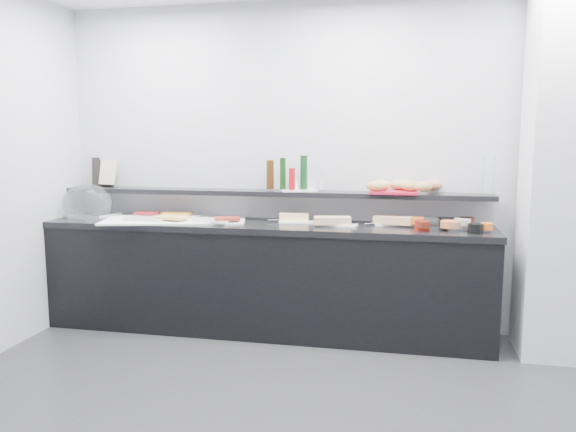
% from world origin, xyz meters
% --- Properties ---
extents(back_wall, '(5.00, 0.02, 2.70)m').
position_xyz_m(back_wall, '(0.00, 2.00, 1.35)').
color(back_wall, '#B7B9BF').
rests_on(back_wall, ground).
extents(column, '(0.50, 0.50, 2.70)m').
position_xyz_m(column, '(1.50, 1.65, 1.35)').
color(column, silver).
rests_on(column, ground).
extents(buffet_cabinet, '(3.60, 0.60, 0.85)m').
position_xyz_m(buffet_cabinet, '(-0.70, 1.70, 0.42)').
color(buffet_cabinet, black).
rests_on(buffet_cabinet, ground).
extents(counter_top, '(3.62, 0.62, 0.05)m').
position_xyz_m(counter_top, '(-0.70, 1.70, 0.88)').
color(counter_top, black).
rests_on(counter_top, buffet_cabinet).
extents(wall_shelf, '(3.60, 0.25, 0.04)m').
position_xyz_m(wall_shelf, '(-0.70, 1.88, 1.13)').
color(wall_shelf, black).
rests_on(wall_shelf, back_wall).
extents(cloche_base, '(0.45, 0.36, 0.04)m').
position_xyz_m(cloche_base, '(-2.23, 1.73, 0.92)').
color(cloche_base, silver).
rests_on(cloche_base, counter_top).
extents(cloche_dome, '(0.49, 0.41, 0.34)m').
position_xyz_m(cloche_dome, '(-2.27, 1.70, 1.03)').
color(cloche_dome, silver).
rests_on(cloche_dome, cloche_base).
extents(linen_runner, '(1.26, 0.81, 0.01)m').
position_xyz_m(linen_runner, '(-1.46, 1.69, 0.91)').
color(linen_runner, white).
rests_on(linen_runner, counter_top).
extents(platter_meat_a, '(0.40, 0.34, 0.01)m').
position_xyz_m(platter_meat_a, '(-1.59, 1.86, 0.92)').
color(platter_meat_a, white).
rests_on(platter_meat_a, linen_runner).
extents(food_meat_a, '(0.21, 0.15, 0.02)m').
position_xyz_m(food_meat_a, '(-1.76, 1.79, 0.94)').
color(food_meat_a, maroon).
rests_on(food_meat_a, platter_meat_a).
extents(platter_salmon, '(0.34, 0.25, 0.01)m').
position_xyz_m(platter_salmon, '(-1.46, 1.86, 0.92)').
color(platter_salmon, silver).
rests_on(platter_salmon, linen_runner).
extents(food_salmon, '(0.25, 0.17, 0.02)m').
position_xyz_m(food_salmon, '(-1.50, 1.82, 0.94)').
color(food_salmon, orange).
rests_on(food_salmon, platter_salmon).
extents(platter_cheese, '(0.36, 0.26, 0.01)m').
position_xyz_m(platter_cheese, '(-1.67, 1.59, 0.92)').
color(platter_cheese, silver).
rests_on(platter_cheese, linen_runner).
extents(food_cheese, '(0.26, 0.20, 0.02)m').
position_xyz_m(food_cheese, '(-1.44, 1.59, 0.94)').
color(food_cheese, '#E0C557').
rests_on(food_cheese, platter_cheese).
extents(platter_meat_b, '(0.32, 0.25, 0.01)m').
position_xyz_m(platter_meat_b, '(-1.10, 1.61, 0.92)').
color(platter_meat_b, silver).
rests_on(platter_meat_b, linen_runner).
extents(food_meat_b, '(0.23, 0.19, 0.02)m').
position_xyz_m(food_meat_b, '(-0.98, 1.62, 0.94)').
color(food_meat_b, maroon).
rests_on(food_meat_b, platter_meat_b).
extents(sandwich_plate_left, '(0.34, 0.18, 0.01)m').
position_xyz_m(sandwich_plate_left, '(-0.43, 1.78, 0.91)').
color(sandwich_plate_left, white).
rests_on(sandwich_plate_left, counter_top).
extents(sandwich_food_left, '(0.25, 0.12, 0.06)m').
position_xyz_m(sandwich_food_left, '(-0.47, 1.79, 0.94)').
color(sandwich_food_left, '#E8C17A').
rests_on(sandwich_food_left, sandwich_plate_left).
extents(tongs_left, '(0.16, 0.04, 0.01)m').
position_xyz_m(tongs_left, '(-0.60, 1.77, 0.92)').
color(tongs_left, silver).
rests_on(tongs_left, sandwich_plate_left).
extents(sandwich_plate_mid, '(0.32, 0.15, 0.01)m').
position_xyz_m(sandwich_plate_mid, '(-0.10, 1.68, 0.91)').
color(sandwich_plate_mid, white).
rests_on(sandwich_plate_mid, counter_top).
extents(sandwich_food_mid, '(0.30, 0.16, 0.06)m').
position_xyz_m(sandwich_food_mid, '(-0.14, 1.66, 0.94)').
color(sandwich_food_mid, tan).
rests_on(sandwich_food_mid, sandwich_plate_mid).
extents(tongs_mid, '(0.15, 0.06, 0.01)m').
position_xyz_m(tongs_mid, '(-0.04, 1.66, 0.92)').
color(tongs_mid, '#B9BCC1').
rests_on(tongs_mid, sandwich_plate_mid).
extents(sandwich_plate_right, '(0.33, 0.16, 0.01)m').
position_xyz_m(sandwich_plate_right, '(0.34, 1.82, 0.91)').
color(sandwich_plate_right, white).
rests_on(sandwich_plate_right, counter_top).
extents(sandwich_food_right, '(0.31, 0.17, 0.06)m').
position_xyz_m(sandwich_food_right, '(0.32, 1.78, 0.94)').
color(sandwich_food_right, '#E0A475').
rests_on(sandwich_food_right, sandwich_plate_right).
extents(tongs_right, '(0.14, 0.09, 0.01)m').
position_xyz_m(tongs_right, '(0.17, 1.75, 0.92)').
color(tongs_right, silver).
rests_on(tongs_right, sandwich_plate_right).
extents(bowl_glass_fruit, '(0.18, 0.18, 0.07)m').
position_xyz_m(bowl_glass_fruit, '(0.61, 1.82, 0.94)').
color(bowl_glass_fruit, white).
rests_on(bowl_glass_fruit, counter_top).
extents(fill_glass_fruit, '(0.15, 0.15, 0.05)m').
position_xyz_m(fill_glass_fruit, '(0.49, 1.79, 0.95)').
color(fill_glass_fruit, orange).
rests_on(fill_glass_fruit, bowl_glass_fruit).
extents(bowl_black_jam, '(0.13, 0.13, 0.07)m').
position_xyz_m(bowl_black_jam, '(0.73, 1.81, 0.94)').
color(bowl_black_jam, black).
rests_on(bowl_black_jam, counter_top).
extents(fill_black_jam, '(0.14, 0.14, 0.05)m').
position_xyz_m(fill_black_jam, '(0.88, 1.85, 0.95)').
color(fill_black_jam, '#5F180D').
rests_on(fill_black_jam, bowl_black_jam).
extents(bowl_glass_cream, '(0.21, 0.21, 0.07)m').
position_xyz_m(bowl_glass_cream, '(0.83, 1.81, 0.94)').
color(bowl_glass_cream, white).
rests_on(bowl_glass_cream, counter_top).
extents(fill_glass_cream, '(0.13, 0.13, 0.05)m').
position_xyz_m(fill_glass_cream, '(0.85, 1.80, 0.95)').
color(fill_glass_cream, white).
rests_on(fill_glass_cream, bowl_glass_cream).
extents(bowl_red_jam, '(0.13, 0.13, 0.07)m').
position_xyz_m(bowl_red_jam, '(0.54, 1.60, 0.94)').
color(bowl_red_jam, maroon).
rests_on(bowl_red_jam, counter_top).
extents(fill_red_jam, '(0.12, 0.12, 0.05)m').
position_xyz_m(fill_red_jam, '(0.55, 1.57, 0.95)').
color(fill_red_jam, '#50170B').
rests_on(fill_red_jam, bowl_red_jam).
extents(bowl_glass_salmon, '(0.19, 0.19, 0.07)m').
position_xyz_m(bowl_glass_salmon, '(0.79, 1.62, 0.94)').
color(bowl_glass_salmon, white).
rests_on(bowl_glass_salmon, counter_top).
extents(fill_glass_salmon, '(0.16, 0.16, 0.05)m').
position_xyz_m(fill_glass_salmon, '(0.75, 1.63, 0.95)').
color(fill_glass_salmon, '#CF6932').
rests_on(fill_glass_salmon, bowl_glass_salmon).
extents(bowl_black_fruit, '(0.13, 0.13, 0.07)m').
position_xyz_m(bowl_black_fruit, '(0.91, 1.54, 0.94)').
color(bowl_black_fruit, black).
rests_on(bowl_black_fruit, counter_top).
extents(fill_black_fruit, '(0.11, 0.11, 0.05)m').
position_xyz_m(fill_black_fruit, '(1.00, 1.58, 0.95)').
color(fill_black_fruit, '#D85E1D').
rests_on(fill_black_fruit, bowl_black_fruit).
extents(framed_print, '(0.21, 0.14, 0.26)m').
position_xyz_m(framed_print, '(-2.28, 2.00, 1.28)').
color(framed_print, black).
rests_on(framed_print, wall_shelf).
extents(print_art, '(0.20, 0.10, 0.22)m').
position_xyz_m(print_art, '(-2.20, 1.94, 1.28)').
color(print_art, beige).
rests_on(print_art, framed_print).
extents(condiment_tray, '(0.33, 0.27, 0.01)m').
position_xyz_m(condiment_tray, '(-0.45, 1.89, 1.16)').
color(condiment_tray, white).
rests_on(condiment_tray, wall_shelf).
extents(bottle_green_a, '(0.06, 0.06, 0.26)m').
position_xyz_m(bottle_green_a, '(-0.58, 1.87, 1.29)').
color(bottle_green_a, black).
rests_on(bottle_green_a, condiment_tray).
extents(bottle_brown, '(0.06, 0.06, 0.24)m').
position_xyz_m(bottle_brown, '(-0.69, 1.88, 1.28)').
color(bottle_brown, '#3E210B').
rests_on(bottle_brown, condiment_tray).
extents(bottle_green_b, '(0.07, 0.07, 0.28)m').
position_xyz_m(bottle_green_b, '(-0.41, 1.91, 1.30)').
color(bottle_green_b, '#0E3514').
rests_on(bottle_green_b, condiment_tray).
extents(bottle_hot, '(0.06, 0.06, 0.18)m').
position_xyz_m(bottle_hot, '(-0.49, 1.82, 1.25)').
color(bottle_hot, '#A80C13').
rests_on(bottle_hot, condiment_tray).
extents(shaker_salt, '(0.05, 0.05, 0.07)m').
position_xyz_m(shaker_salt, '(-0.47, 1.90, 1.20)').
color(shaker_salt, white).
rests_on(shaker_salt, condiment_tray).
extents(shaker_pepper, '(0.04, 0.04, 0.07)m').
position_xyz_m(shaker_pepper, '(-0.26, 1.89, 1.20)').
color(shaker_pepper, white).
rests_on(shaker_pepper, condiment_tray).
extents(bread_tray, '(0.37, 0.26, 0.02)m').
position_xyz_m(bread_tray, '(0.32, 1.84, 1.16)').
color(bread_tray, red).
rests_on(bread_tray, wall_shelf).
extents(bread_roll_nw, '(0.16, 0.12, 0.08)m').
position_xyz_m(bread_roll_nw, '(0.37, 1.93, 1.21)').
color(bread_roll_nw, '#B08843').
rests_on(bread_roll_nw, bread_tray).
extents(bread_roll_n, '(0.12, 0.08, 0.08)m').
position_xyz_m(bread_roll_n, '(0.37, 1.95, 1.21)').
color(bread_roll_n, tan).
rests_on(bread_roll_n, bread_tray).
extents(bread_roll_ne, '(0.14, 0.09, 0.08)m').
position_xyz_m(bread_roll_ne, '(0.63, 1.97, 1.21)').
color(bread_roll_ne, '#BF7C49').
rests_on(bread_roll_ne, bread_tray).
extents(bread_roll_sw, '(0.16, 0.11, 0.08)m').
position_xyz_m(bread_roll_sw, '(0.18, 1.78, 1.21)').
color(bread_roll_sw, '#B18E43').
rests_on(bread_roll_sw, bread_tray).
extents(bread_roll_s, '(0.16, 0.11, 0.08)m').
position_xyz_m(bread_roll_s, '(0.45, 1.83, 1.21)').
color(bread_roll_s, '#AC7C41').
rests_on(bread_roll_s, bread_tray).
extents(bread_roll_se, '(0.15, 0.11, 0.08)m').
position_xyz_m(bread_roll_se, '(0.55, 1.79, 1.21)').
color(bread_roll_se, '#B78145').
rests_on(bread_roll_se, bread_tray).
extents(bread_roll_midw, '(0.17, 0.12, 0.08)m').
position_xyz_m(bread_roll_midw, '(0.22, 1.87, 1.21)').
color(bread_roll_midw, gold).
rests_on(bread_roll_midw, bread_tray).
extents(bread_roll_mide, '(0.18, 0.15, 0.08)m').
position_xyz_m(bread_roll_mide, '(0.43, 1.91, 1.21)').
color(bread_roll_mide, '#C67A4B').
rests_on(bread_roll_mide, bread_tray).
extents(carafe, '(0.12, 0.12, 0.30)m').
position_xyz_m(carafe, '(1.03, 1.85, 1.30)').
color(carafe, white).
rests_on(carafe, wall_shelf).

